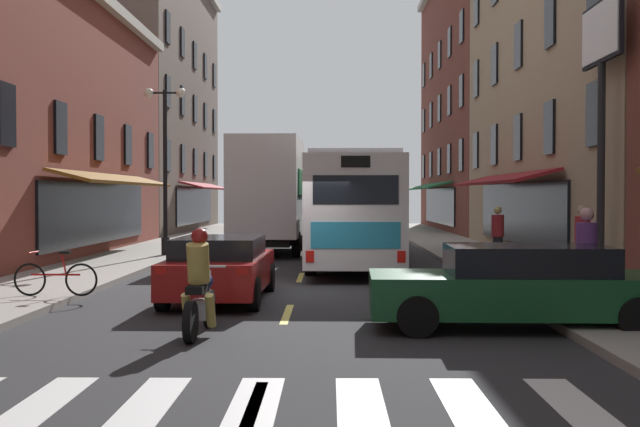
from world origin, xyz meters
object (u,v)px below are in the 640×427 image
at_px(pedestrian_far, 587,259).
at_px(pedestrian_mid, 582,242).
at_px(sedan_near, 220,267).
at_px(sedan_mid, 519,286).
at_px(transit_bus, 353,209).
at_px(box_truck, 269,197).
at_px(billboard_sign, 602,72).
at_px(bicycle_near, 56,278).
at_px(pedestrian_rear, 498,235).
at_px(street_lamp_twin, 165,163).
at_px(motorcycle_rider, 200,290).

bearing_deg(pedestrian_far, pedestrian_mid, 105.71).
xyz_separation_m(sedan_near, sedan_mid, (5.32, -3.42, 0.01)).
bearing_deg(transit_bus, box_truck, 125.65).
distance_m(billboard_sign, bicycle_near, 12.89).
bearing_deg(pedestrian_mid, pedestrian_rear, 174.96).
xyz_separation_m(bicycle_near, pedestrian_far, (9.91, -2.27, 0.58)).
height_order(transit_bus, box_truck, box_truck).
xyz_separation_m(bicycle_near, street_lamp_twin, (-0.11, 11.18, 2.78)).
bearing_deg(pedestrian_mid, billboard_sign, 50.07).
bearing_deg(pedestrian_rear, motorcycle_rider, 123.52).
bearing_deg(sedan_near, billboard_sign, 14.21).
height_order(billboard_sign, street_lamp_twin, billboard_sign).
xyz_separation_m(box_truck, pedestrian_far, (6.64, -15.75, -1.05)).
relative_size(transit_bus, box_truck, 1.80).
distance_m(motorcycle_rider, pedestrian_far, 6.57).
height_order(transit_bus, sedan_near, transit_bus).
bearing_deg(street_lamp_twin, pedestrian_mid, -36.24).
relative_size(box_truck, sedan_near, 1.52).
height_order(pedestrian_mid, street_lamp_twin, street_lamp_twin).
bearing_deg(bicycle_near, billboard_sign, 12.35).
bearing_deg(transit_bus, sedan_mid, -79.25).
distance_m(transit_bus, pedestrian_rear, 4.70).
relative_size(box_truck, street_lamp_twin, 1.21).
height_order(motorcycle_rider, pedestrian_rear, pedestrian_rear).
relative_size(billboard_sign, street_lamp_twin, 1.15).
xyz_separation_m(billboard_sign, sedan_mid, (-3.21, -5.58, -4.32)).
xyz_separation_m(billboard_sign, pedestrian_mid, (-0.37, 0.15, -3.95)).
distance_m(transit_bus, box_truck, 5.11).
relative_size(box_truck, motorcycle_rider, 3.32).
bearing_deg(sedan_near, street_lamp_twin, 107.39).
bearing_deg(bicycle_near, sedan_mid, -19.24).
xyz_separation_m(transit_bus, pedestrian_far, (3.67, -11.61, -0.67)).
bearing_deg(billboard_sign, sedan_near, -165.79).
distance_m(sedan_mid, bicycle_near, 9.09).
bearing_deg(pedestrian_far, pedestrian_rear, 119.54).
relative_size(box_truck, pedestrian_mid, 3.84).
relative_size(motorcycle_rider, pedestrian_mid, 1.15).
bearing_deg(sedan_mid, transit_bus, 100.75).
distance_m(box_truck, pedestrian_far, 17.12).
height_order(motorcycle_rider, pedestrian_far, pedestrian_far).
distance_m(transit_bus, pedestrian_far, 12.19).
relative_size(bicycle_near, street_lamp_twin, 0.30).
height_order(sedan_near, sedan_mid, sedan_mid).
bearing_deg(sedan_mid, box_truck, 107.87).
bearing_deg(bicycle_near, box_truck, 76.36).
bearing_deg(street_lamp_twin, sedan_mid, -58.50).
height_order(transit_bus, pedestrian_mid, transit_bus).
xyz_separation_m(sedan_mid, bicycle_near, (-8.58, 3.00, -0.19)).
bearing_deg(box_truck, pedestrian_rear, -40.84).
distance_m(sedan_near, bicycle_near, 3.30).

